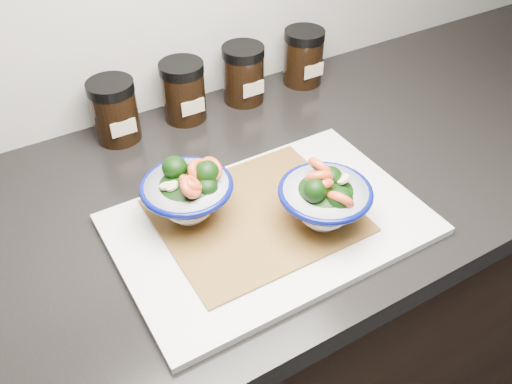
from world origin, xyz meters
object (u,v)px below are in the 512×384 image
bowl_right (324,199)px  spice_jar_a (115,111)px  bowl_left (188,193)px  spice_jar_d (303,57)px  cutting_board (270,224)px  spice_jar_c (243,74)px  spice_jar_b (183,91)px

bowl_right → spice_jar_a: 0.42m
bowl_left → spice_jar_a: bearing=93.4°
bowl_right → spice_jar_d: size_ratio=1.19×
bowl_right → spice_jar_a: (-0.18, 0.38, -0.00)m
cutting_board → spice_jar_a: (-0.11, 0.34, 0.05)m
spice_jar_a → bowl_left: bearing=-86.6°
spice_jar_c → bowl_right: bearing=-102.6°
bowl_left → bowl_right: bearing=-35.1°
bowl_left → bowl_right: bowl_right is taller
cutting_board → spice_jar_a: 0.36m
spice_jar_c → spice_jar_d: 0.14m
spice_jar_a → spice_jar_b: (0.13, 0.00, 0.00)m
cutting_board → spice_jar_b: 0.34m
cutting_board → spice_jar_d: bearing=49.5°
spice_jar_d → spice_jar_a: bearing=180.0°
spice_jar_b → spice_jar_d: (0.27, 0.00, 0.00)m
spice_jar_a → spice_jar_d: size_ratio=1.00×
bowl_left → spice_jar_c: bowl_left is taller
cutting_board → spice_jar_c: size_ratio=3.98×
bowl_right → bowl_left: bearing=144.9°
spice_jar_d → cutting_board: bearing=-130.5°
spice_jar_a → spice_jar_d: same height
spice_jar_d → bowl_right: bearing=-120.7°
bowl_left → spice_jar_d: bowl_left is taller
bowl_right → spice_jar_b: size_ratio=1.19×
bowl_right → spice_jar_c: bearing=77.4°
spice_jar_b → spice_jar_d: bearing=0.0°
cutting_board → spice_jar_c: bearing=66.3°
spice_jar_a → spice_jar_c: (0.26, 0.00, 0.00)m
spice_jar_c → cutting_board: bearing=-113.7°
spice_jar_a → spice_jar_b: same height
bowl_left → bowl_right: 0.19m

